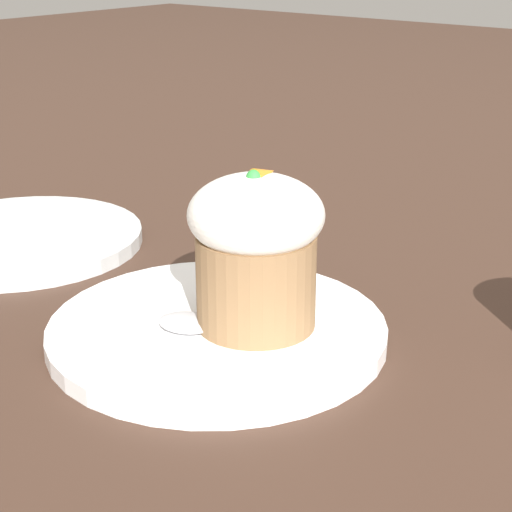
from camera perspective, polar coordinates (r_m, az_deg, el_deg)
The scene contains 5 objects.
ground_plane at distance 0.61m, azimuth -2.59°, elevation -5.52°, with size 4.00×4.00×0.00m, color #3D281E.
dessert_plate at distance 0.61m, azimuth -2.60°, elevation -5.00°, with size 0.24×0.24×0.01m.
carrot_cake at distance 0.58m, azimuth 0.00°, elevation 0.58°, with size 0.09×0.09×0.11m.
spoon at distance 0.60m, azimuth -5.54°, elevation -4.26°, with size 0.04×0.11×0.01m.
side_plate at distance 0.81m, azimuth -15.46°, elevation 1.12°, with size 0.22×0.22×0.01m.
Camera 1 is at (-0.41, -0.36, 0.27)m, focal length 60.00 mm.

